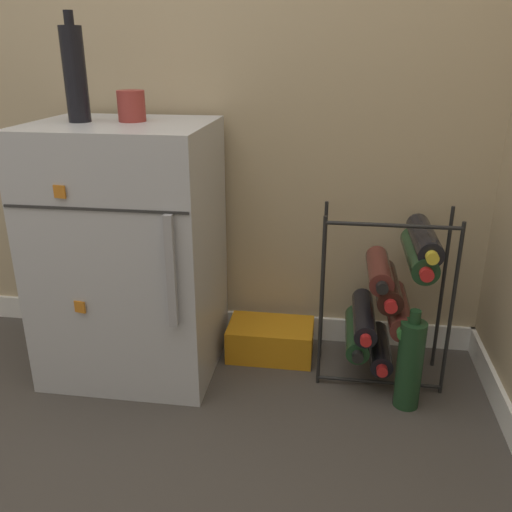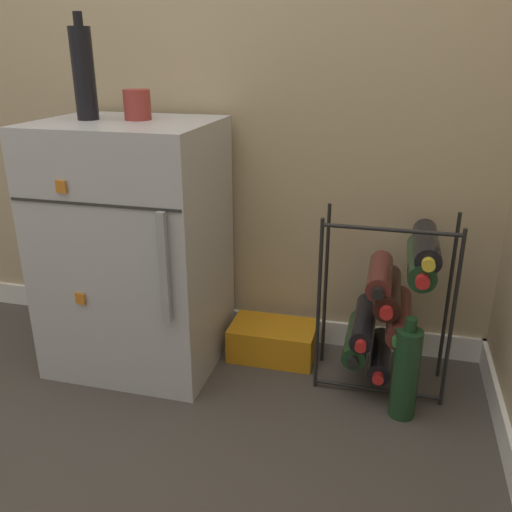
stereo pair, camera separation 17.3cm
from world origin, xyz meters
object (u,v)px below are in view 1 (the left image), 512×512
at_px(fridge_top_bottle, 75,74).
at_px(fridge_top_cup, 131,106).
at_px(wine_rack, 390,293).
at_px(loose_bottle_floor, 410,364).
at_px(soda_box, 271,340).
at_px(mini_fridge, 131,252).

bearing_deg(fridge_top_bottle, fridge_top_cup, 12.61).
bearing_deg(wine_rack, loose_bottle_floor, -69.39).
relative_size(soda_box, loose_bottle_floor, 0.92).
bearing_deg(wine_rack, fridge_top_cup, -179.52).
relative_size(mini_fridge, wine_rack, 1.44).
bearing_deg(soda_box, fridge_top_cup, -169.09).
distance_m(soda_box, loose_bottle_floor, 0.52).
bearing_deg(mini_fridge, wine_rack, 2.62).
bearing_deg(fridge_top_cup, soda_box, 10.91).
xyz_separation_m(soda_box, fridge_top_bottle, (-0.57, -0.12, 0.91)).
height_order(wine_rack, soda_box, wine_rack).
relative_size(fridge_top_cup, fridge_top_bottle, 0.29).
bearing_deg(wine_rack, mini_fridge, -177.38).
bearing_deg(loose_bottle_floor, wine_rack, 110.61).
distance_m(mini_fridge, fridge_top_cup, 0.46).
bearing_deg(loose_bottle_floor, soda_box, 152.62).
bearing_deg(wine_rack, soda_box, 169.23).
relative_size(soda_box, fridge_top_cup, 3.28).
xyz_separation_m(soda_box, fridge_top_cup, (-0.42, -0.08, 0.81)).
bearing_deg(mini_fridge, fridge_top_bottle, -178.85).
xyz_separation_m(fridge_top_cup, fridge_top_bottle, (-0.15, -0.03, 0.09)).
xyz_separation_m(wine_rack, fridge_top_cup, (-0.81, -0.01, 0.57)).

